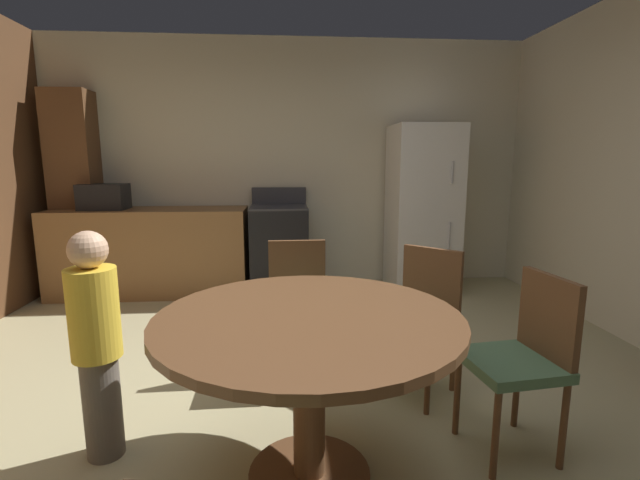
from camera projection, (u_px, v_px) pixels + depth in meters
ground_plane at (297, 428)px, 2.35m from camera, size 14.00×14.00×0.00m
wall_back at (289, 164)px, 5.01m from camera, size 5.51×0.12×2.70m
kitchen_counter at (151, 252)px, 4.67m from camera, size 1.99×0.60×0.90m
pantry_column at (77, 194)px, 4.68m from camera, size 0.44×0.36×2.10m
oven_range at (280, 248)px, 4.77m from camera, size 0.60×0.60×1.10m
refrigerator at (422, 209)px, 4.76m from camera, size 0.68×0.68×1.76m
microwave at (104, 197)px, 4.53m from camera, size 0.44×0.32×0.26m
dining_table at (309, 349)px, 1.88m from camera, size 1.29×1.29×0.76m
chair_east at (524, 352)px, 2.10m from camera, size 0.45×0.45×0.87m
chair_north at (298, 299)px, 2.91m from camera, size 0.41×0.41×0.87m
chair_northeast at (422, 311)px, 2.68m from camera, size 0.57×0.57×0.87m
person_child at (96, 341)px, 2.04m from camera, size 0.27×0.27×1.09m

